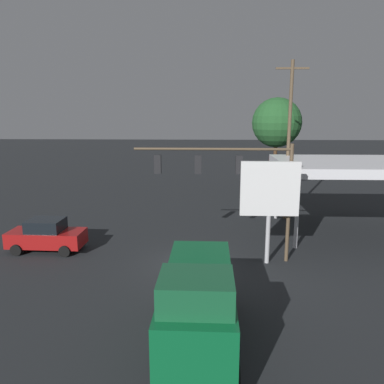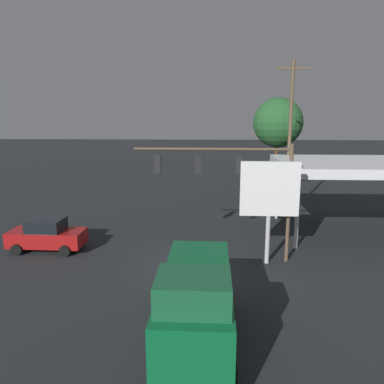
{
  "view_description": "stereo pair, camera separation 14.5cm",
  "coord_description": "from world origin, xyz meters",
  "views": [
    {
      "loc": [
        -0.85,
        19.13,
        8.03
      ],
      "look_at": [
        0.0,
        -2.0,
        3.6
      ],
      "focal_mm": 35.0,
      "sensor_mm": 36.0,
      "label": 1
    },
    {
      "loc": [
        -0.99,
        19.13,
        8.03
      ],
      "look_at": [
        0.0,
        -2.0,
        3.6
      ],
      "focal_mm": 35.0,
      "sensor_mm": 36.0,
      "label": 2
    }
  ],
  "objects": [
    {
      "name": "traffic_signal_assembly",
      "position": [
        -2.09,
        -0.71,
        4.87
      ],
      "size": [
        8.44,
        0.43,
        6.5
      ],
      "color": "brown",
      "rests_on": "ground"
    },
    {
      "name": "gas_station_canopy",
      "position": [
        -10.87,
        -6.12,
        4.6
      ],
      "size": [
        10.39,
        7.91,
        4.95
      ],
      "color": "silver",
      "rests_on": "ground"
    },
    {
      "name": "street_tree",
      "position": [
        -7.63,
        -18.26,
        7.17
      ],
      "size": [
        4.82,
        4.82,
        9.6
      ],
      "color": "#4C331E",
      "rests_on": "ground"
    },
    {
      "name": "ground_plane",
      "position": [
        0.0,
        0.0,
        0.0
      ],
      "size": [
        200.0,
        200.0,
        0.0
      ],
      "primitive_type": "plane",
      "color": "black"
    },
    {
      "name": "price_sign",
      "position": [
        -4.19,
        -0.37,
        3.99
      ],
      "size": [
        3.12,
        0.27,
        5.61
      ],
      "color": "#B7B7BC",
      "rests_on": "ground"
    },
    {
      "name": "utility_pole",
      "position": [
        -6.96,
        -9.33,
        6.22
      ],
      "size": [
        2.4,
        0.26,
        11.85
      ],
      "color": "brown",
      "rests_on": "ground"
    },
    {
      "name": "delivery_truck",
      "position": [
        -0.59,
        7.46,
        1.69
      ],
      "size": [
        2.61,
        6.82,
        3.58
      ],
      "rotation": [
        0.0,
        0.0,
        1.56
      ],
      "color": "#0C592D",
      "rests_on": "ground"
    },
    {
      "name": "sedan_waiting",
      "position": [
        8.66,
        -1.74,
        0.95
      ],
      "size": [
        4.44,
        2.15,
        1.93
      ],
      "rotation": [
        0.0,
        0.0,
        -0.03
      ],
      "color": "maroon",
      "rests_on": "ground"
    }
  ]
}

